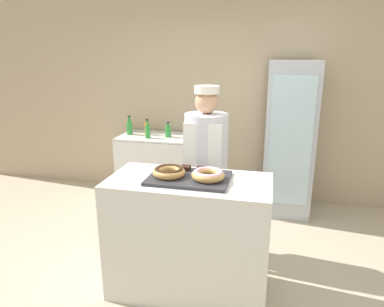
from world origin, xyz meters
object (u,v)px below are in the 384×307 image
object	(u,v)px
donut_chocolate_glaze	(169,171)
brownie_back_left	(186,168)
serving_tray	(189,178)
bottle_green	(168,131)
chest_freezer	(156,167)
bottle_green_b_b	(148,131)
brownie_back_right	(202,169)
beverage_fridge	(289,140)
donut_light_glaze	(208,174)
baker_person	(206,169)
bottle_green_b	(130,127)
bottle_orange	(147,128)

from	to	relation	value
donut_chocolate_glaze	brownie_back_left	bearing A→B (deg)	63.49
serving_tray	bottle_green	world-z (taller)	bottle_green
chest_freezer	bottle_green_b_b	world-z (taller)	bottle_green_b_b
brownie_back_right	beverage_fridge	bearing A→B (deg)	65.03
donut_chocolate_glaze	donut_light_glaze	size ratio (longest dim) A/B	1.00
brownie_back_right	baker_person	bearing A→B (deg)	96.77
donut_chocolate_glaze	baker_person	distance (m)	0.69
bottle_green_b_b	bottle_green	bearing A→B (deg)	25.10
beverage_fridge	serving_tray	bearing A→B (deg)	-114.84
serving_tray	brownie_back_left	distance (m)	0.17
baker_person	bottle_green_b	size ratio (longest dim) A/B	6.57
brownie_back_left	brownie_back_right	bearing A→B (deg)	0.00
donut_chocolate_glaze	bottle_green_b_b	size ratio (longest dim) A/B	1.07
brownie_back_left	beverage_fridge	world-z (taller)	beverage_fridge
donut_light_glaze	brownie_back_left	xyz separation A→B (m)	(-0.22, 0.17, -0.02)
serving_tray	bottle_orange	xyz separation A→B (m)	(-1.02, 1.80, -0.02)
brownie_back_left	bottle_green	distance (m)	1.69
serving_tray	bottle_orange	world-z (taller)	bottle_orange
brownie_back_right	bottle_orange	bearing A→B (deg)	123.24
brownie_back_right	beverage_fridge	world-z (taller)	beverage_fridge
donut_light_glaze	chest_freezer	xyz separation A→B (m)	(-1.04, 1.77, -0.59)
bottle_orange	bottle_green_b_b	bearing A→B (deg)	-67.55
chest_freezer	brownie_back_right	bearing A→B (deg)	-59.22
bottle_green	bottle_green_b	size ratio (longest dim) A/B	0.80
bottle_orange	donut_chocolate_glaze	bearing A→B (deg)	-64.67
bottle_green_b	brownie_back_right	bearing A→B (deg)	-50.73
brownie_back_left	bottle_green_b_b	distance (m)	1.70
donut_light_glaze	brownie_back_right	size ratio (longest dim) A/B	3.25
brownie_back_right	bottle_green_b	distance (m)	2.07
beverage_fridge	bottle_green_b	size ratio (longest dim) A/B	7.42
brownie_back_right	serving_tray	bearing A→B (deg)	-113.45
brownie_back_left	brownie_back_right	distance (m)	0.13
bottle_green_b_b	donut_light_glaze	bearing A→B (deg)	-56.27
bottle_orange	bottle_green_b_b	distance (m)	0.21
donut_light_glaze	bottle_green	world-z (taller)	bottle_green
bottle_green_b	bottle_green_b_b	size ratio (longest dim) A/B	1.07
donut_chocolate_glaze	bottle_orange	bearing A→B (deg)	115.33
brownie_back_right	chest_freezer	world-z (taller)	brownie_back_right
brownie_back_right	chest_freezer	bearing A→B (deg)	120.78
brownie_back_right	beverage_fridge	size ratio (longest dim) A/B	0.04
bottle_green_b	chest_freezer	bearing A→B (deg)	-0.31
beverage_fridge	bottle_orange	distance (m)	1.83
donut_light_glaze	baker_person	distance (m)	0.69
donut_light_glaze	beverage_fridge	world-z (taller)	beverage_fridge
baker_person	brownie_back_right	bearing A→B (deg)	-83.23
brownie_back_left	bottle_orange	world-z (taller)	bottle_orange
beverage_fridge	brownie_back_left	bearing A→B (deg)	-118.76
brownie_back_right	bottle_orange	distance (m)	1.98
bottle_green	brownie_back_right	bearing A→B (deg)	-64.00
serving_tray	chest_freezer	bearing A→B (deg)	116.84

